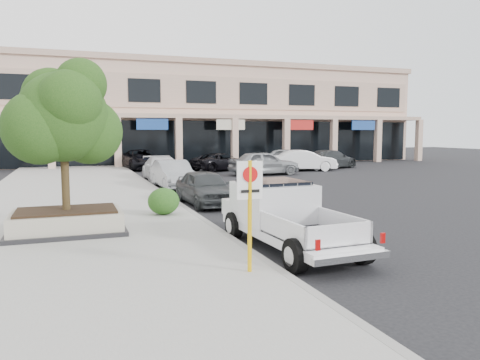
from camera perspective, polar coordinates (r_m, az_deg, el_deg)
name	(u,v)px	position (r m, az deg, el deg)	size (l,w,h in m)	color
ground	(283,238)	(13.46, 5.21, -7.11)	(120.00, 120.00, 0.00)	black
sidewalk	(76,213)	(18.11, -19.40, -3.79)	(8.00, 52.00, 0.15)	gray
curb	(182,207)	(18.55, -7.09, -3.26)	(0.20, 52.00, 0.15)	gray
strip_mall	(212,114)	(47.79, -3.41, 8.03)	(40.55, 12.43, 9.50)	#CF9D91
planter	(67,222)	(14.25, -20.34, -4.77)	(3.20, 2.20, 0.68)	black
planter_tree	(68,118)	(14.18, -20.23, 7.12)	(2.90, 2.55, 4.00)	#2F2412
no_parking_sign	(250,201)	(9.54, 1.20, -2.52)	(0.55, 0.09, 2.30)	#E4AC0C
hedge	(164,201)	(16.44, -9.30, -2.57)	(1.10, 0.99, 0.94)	#1A4714
pickup_truck	(290,217)	(12.08, 6.16, -4.48)	(2.01, 5.44, 1.71)	silver
curb_car_a	(205,187)	(19.38, -4.25, -0.91)	(1.70, 4.23, 1.44)	#313436
curb_car_b	(173,174)	(25.09, -8.16, 0.68)	(1.58, 4.53, 1.49)	#95989C
curb_car_c	(162,169)	(29.18, -9.44, 1.38)	(2.06, 5.07, 1.47)	silver
curb_car_d	(142,160)	(37.89, -11.90, 2.46)	(2.62, 5.68, 1.58)	black
lot_car_a	(264,163)	(32.45, 2.95, 2.09)	(1.98, 4.92, 1.68)	gray
lot_car_b	(304,161)	(36.08, 7.87, 2.36)	(1.68, 4.81, 1.58)	white
lot_car_c	(331,159)	(38.80, 10.99, 2.51)	(2.13, 5.24, 1.52)	#2B2E30
lot_car_d	(222,162)	(35.99, -2.27, 2.22)	(2.25, 4.88, 1.36)	black
lot_car_e	(289,158)	(39.18, 6.01, 2.70)	(1.92, 4.78, 1.63)	#A5A8AD
lot_car_f	(299,161)	(36.79, 7.23, 2.33)	(1.53, 4.38, 1.44)	silver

